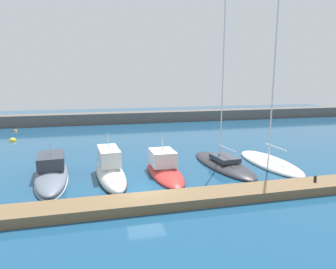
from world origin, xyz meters
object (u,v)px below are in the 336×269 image
at_px(motorboat_slate_second, 52,172).
at_px(mooring_buoy_yellow, 13,141).
at_px(motorboat_ivory_third, 110,170).
at_px(motorboat_red_fourth, 164,168).
at_px(sailboat_charcoal_fifth, 223,164).
at_px(mooring_buoy_orange, 16,131).
at_px(sailboat_white_sixth, 269,162).
at_px(dock_bollard, 315,179).

height_order(motorboat_slate_second, mooring_buoy_yellow, motorboat_slate_second).
height_order(motorboat_ivory_third, motorboat_red_fourth, motorboat_ivory_third).
height_order(sailboat_charcoal_fifth, mooring_buoy_yellow, sailboat_charcoal_fifth).
bearing_deg(motorboat_ivory_third, mooring_buoy_orange, 22.67).
bearing_deg(sailboat_charcoal_fifth, sailboat_white_sixth, -102.68).
distance_m(sailboat_charcoal_fifth, sailboat_white_sixth, 4.39).
bearing_deg(sailboat_white_sixth, motorboat_slate_second, 86.17).
bearing_deg(motorboat_slate_second, motorboat_red_fourth, -101.63).
bearing_deg(motorboat_slate_second, sailboat_white_sixth, -97.33).
distance_m(mooring_buoy_yellow, dock_bollard, 34.17).
distance_m(motorboat_slate_second, motorboat_ivory_third, 4.62).
distance_m(motorboat_slate_second, sailboat_charcoal_fifth, 14.55).
distance_m(sailboat_charcoal_fifth, dock_bollard, 8.03).
distance_m(motorboat_ivory_third, dock_bollard, 15.24).
distance_m(motorboat_ivory_third, motorboat_red_fourth, 4.39).
bearing_deg(mooring_buoy_orange, dock_bollard, -49.51).
xyz_separation_m(sailboat_charcoal_fifth, mooring_buoy_yellow, (-21.15, 16.27, -0.21)).
bearing_deg(motorboat_ivory_third, dock_bollard, -118.77).
xyz_separation_m(motorboat_red_fourth, sailboat_white_sixth, (9.99, 0.26, -0.24)).
relative_size(motorboat_ivory_third, sailboat_white_sixth, 0.44).
bearing_deg(motorboat_slate_second, dock_bollard, -116.47).
relative_size(motorboat_ivory_third, motorboat_red_fourth, 1.07).
distance_m(motorboat_ivory_third, sailboat_charcoal_fifth, 10.05).
height_order(sailboat_charcoal_fifth, dock_bollard, sailboat_charcoal_fifth).
distance_m(motorboat_ivory_third, sailboat_white_sixth, 14.38).
relative_size(mooring_buoy_orange, mooring_buoy_yellow, 0.63).
bearing_deg(sailboat_white_sixth, mooring_buoy_orange, 46.32).
bearing_deg(sailboat_charcoal_fifth, dock_bollard, -156.80).
bearing_deg(motorboat_slate_second, sailboat_charcoal_fifth, -95.90).
xyz_separation_m(motorboat_ivory_third, sailboat_white_sixth, (14.38, 0.16, -0.34)).
relative_size(sailboat_white_sixth, mooring_buoy_orange, 35.50).
height_order(motorboat_slate_second, dock_bollard, motorboat_slate_second).
relative_size(motorboat_red_fourth, dock_bollard, 18.08).
bearing_deg(motorboat_red_fourth, motorboat_slate_second, 82.40).
bearing_deg(sailboat_charcoal_fifth, motorboat_red_fourth, 92.54).
distance_m(motorboat_red_fourth, sailboat_charcoal_fifth, 5.69).
distance_m(sailboat_charcoal_fifth, mooring_buoy_yellow, 26.68).
bearing_deg(mooring_buoy_orange, motorboat_red_fourth, -55.60).
relative_size(sailboat_charcoal_fifth, mooring_buoy_yellow, 18.79).
bearing_deg(dock_bollard, motorboat_red_fourth, 146.74).
xyz_separation_m(motorboat_ivory_third, sailboat_charcoal_fifth, (10.02, 0.70, -0.35)).
height_order(sailboat_white_sixth, dock_bollard, sailboat_white_sixth).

